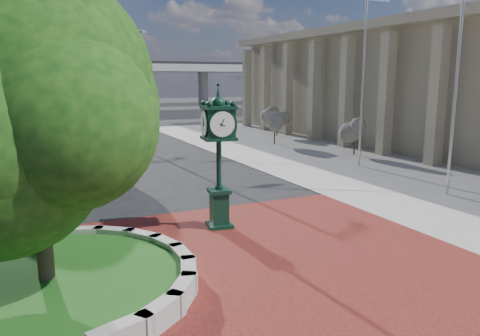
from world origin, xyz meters
name	(u,v)px	position (x,y,z in m)	size (l,w,h in m)	color
ground	(245,259)	(0.00, 0.00, 0.00)	(200.00, 200.00, 0.00)	black
plaza	(262,272)	(0.00, -1.00, 0.02)	(12.00, 12.00, 0.04)	maroon
sidewalk	(412,159)	(16.00, 10.00, 0.02)	(20.00, 50.00, 0.04)	#9E9B93
planter_wall	(147,266)	(-2.71, 0.00, 0.27)	(2.96, 6.77, 0.54)	#9E9B93
grass_bed	(48,286)	(-5.00, 0.00, 0.20)	(6.10, 6.10, 0.40)	#194914
civic_building	(477,86)	(23.60, 12.00, 4.33)	(17.35, 44.00, 8.60)	tan
overpass	(53,67)	(-0.22, 70.00, 6.54)	(90.00, 12.00, 7.50)	#9E9B93
tree_planter	(35,132)	(-5.00, 0.00, 3.72)	(5.20, 5.20, 6.33)	#38281C
tree_street	(45,107)	(-4.00, 18.00, 3.24)	(4.40, 4.40, 5.45)	#38281C
post_clock	(219,151)	(0.40, 2.80, 2.55)	(1.07, 1.07, 4.64)	black
parked_car	(105,119)	(2.41, 38.38, 0.75)	(1.76, 4.37, 1.49)	#551B0C
flagpole_a	(457,71)	(10.80, 2.81, 5.15)	(1.57, 0.25, 10.05)	silver
flagpole_b	(363,71)	(11.60, 9.54, 5.23)	(1.60, 0.18, 10.20)	silver
street_lamp_near	(129,78)	(2.11, 24.06, 4.88)	(1.78, 0.84, 8.33)	slate
street_lamp_far	(74,69)	(0.32, 43.90, 5.79)	(2.13, 0.94, 9.88)	slate
shrub_near	(355,130)	(13.86, 12.81, 1.59)	(1.20, 1.20, 2.20)	#38281C
shrub_mid	(275,123)	(11.65, 19.30, 1.59)	(1.20, 1.20, 2.20)	#38281C
shrub_far	(277,117)	(14.18, 23.41, 1.59)	(1.20, 1.20, 2.20)	#38281C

